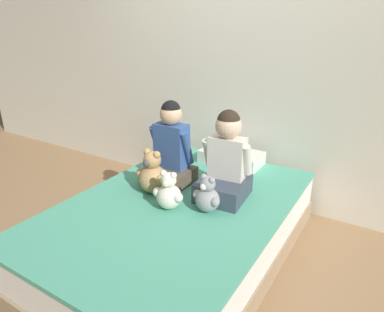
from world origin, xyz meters
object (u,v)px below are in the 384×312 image
teddy_bear_held_by_left_child (153,175)px  pillow_at_headboard (231,157)px  child_on_right (226,162)px  teddy_bear_between_children (169,193)px  child_on_left (170,149)px  bed (178,229)px  teddy_bear_held_by_right_child (207,196)px

teddy_bear_held_by_left_child → pillow_at_headboard: (0.24, 0.79, -0.08)m
child_on_right → teddy_bear_between_children: size_ratio=2.33×
child_on_right → teddy_bear_held_by_left_child: (-0.46, -0.23, -0.12)m
child_on_right → child_on_left: bearing=174.8°
child_on_right → teddy_bear_held_by_left_child: child_on_right is taller
child_on_left → pillow_at_headboard: 0.65m
teddy_bear_between_children → pillow_at_headboard: bearing=85.8°
bed → child_on_left: child_on_left is taller
child_on_right → teddy_bear_held_by_right_child: size_ratio=2.44×
bed → child_on_right: child_on_right is taller
teddy_bear_held_by_left_child → pillow_at_headboard: 0.83m
teddy_bear_held_by_left_child → teddy_bear_held_by_right_child: teddy_bear_held_by_left_child is taller
teddy_bear_held_by_left_child → teddy_bear_held_by_right_child: (0.47, -0.03, -0.03)m
bed → teddy_bear_held_by_left_child: size_ratio=6.24×
bed → pillow_at_headboard: bearing=90.0°
teddy_bear_held_by_right_child → bed: bearing=-166.0°
teddy_bear_held_by_left_child → teddy_bear_between_children: size_ratio=1.23×
pillow_at_headboard → bed: bearing=-90.0°
bed → teddy_bear_between_children: (-0.01, -0.09, 0.32)m
child_on_left → teddy_bear_held_by_right_child: child_on_left is taller
bed → pillow_at_headboard: 0.88m
teddy_bear_between_children → child_on_left: bearing=119.7°
child_on_left → teddy_bear_held_by_left_child: child_on_left is taller
teddy_bear_held_by_right_child → teddy_bear_between_children: bearing=-145.3°
child_on_left → teddy_bear_held_by_right_child: (0.47, -0.25, -0.15)m
child_on_right → bed: bearing=-135.4°
bed → teddy_bear_held_by_left_child: 0.43m
child_on_right → pillow_at_headboard: bearing=105.9°
teddy_bear_between_children → bed: bearing=81.6°
bed → child_on_left: bearing=132.4°
child_on_left → teddy_bear_held_by_left_child: (-0.00, -0.22, -0.12)m
bed → teddy_bear_held_by_left_child: teddy_bear_held_by_left_child is taller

